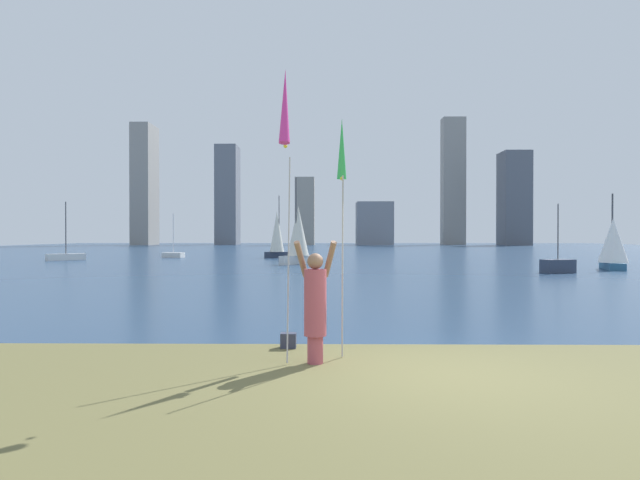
% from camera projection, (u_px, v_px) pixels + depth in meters
% --- Properties ---
extents(ground, '(120.00, 138.00, 0.12)m').
position_uv_depth(ground, '(342.00, 254.00, 58.68)').
color(ground, brown).
extents(person, '(0.69, 0.51, 1.89)m').
position_uv_depth(person, '(315.00, 303.00, 8.39)').
color(person, '#B24C59').
rests_on(person, ground).
extents(kite_flag_left, '(0.16, 1.25, 4.38)m').
position_uv_depth(kite_flag_left, '(285.00, 116.00, 7.88)').
color(kite_flag_left, '#B2B2B7').
rests_on(kite_flag_left, ground).
extents(kite_flag_right, '(0.16, 0.85, 3.90)m').
position_uv_depth(kite_flag_right, '(342.00, 156.00, 9.02)').
color(kite_flag_right, '#B2B2B7').
rests_on(kite_flag_right, ground).
extents(bag, '(0.27, 0.21, 0.26)m').
position_uv_depth(bag, '(288.00, 340.00, 9.54)').
color(bag, '#33384C').
rests_on(bag, ground).
extents(sailboat_0, '(2.49, 1.32, 5.32)m').
position_uv_depth(sailboat_0, '(277.00, 234.00, 46.54)').
color(sailboat_0, '#333D51').
rests_on(sailboat_0, ground).
extents(sailboat_2, '(1.85, 1.32, 3.58)m').
position_uv_depth(sailboat_2, '(558.00, 266.00, 28.24)').
color(sailboat_2, '#333D51').
rests_on(sailboat_2, ground).
extents(sailboat_3, '(1.99, 1.26, 3.81)m').
position_uv_depth(sailboat_3, '(173.00, 255.00, 47.12)').
color(sailboat_3, silver).
rests_on(sailboat_3, ground).
extents(sailboat_4, '(1.97, 3.27, 4.33)m').
position_uv_depth(sailboat_4, '(613.00, 244.00, 30.93)').
color(sailboat_4, '#2D6084').
rests_on(sailboat_4, ground).
extents(sailboat_5, '(2.45, 2.40, 4.54)m').
position_uv_depth(sailboat_5, '(66.00, 256.00, 42.16)').
color(sailboat_5, silver).
rests_on(sailboat_5, ground).
extents(sailboat_7, '(2.22, 2.59, 5.80)m').
position_uv_depth(sailboat_7, '(298.00, 234.00, 36.57)').
color(sailboat_7, silver).
rests_on(sailboat_7, ground).
extents(skyline_tower_0, '(3.54, 6.82, 23.15)m').
position_uv_depth(skyline_tower_0, '(145.00, 185.00, 105.53)').
color(skyline_tower_0, gray).
rests_on(skyline_tower_0, ground).
extents(skyline_tower_1, '(4.20, 5.89, 19.63)m').
position_uv_depth(skyline_tower_1, '(228.00, 195.00, 108.71)').
color(skyline_tower_1, slate).
rests_on(skyline_tower_1, ground).
extents(skyline_tower_2, '(3.68, 4.80, 12.98)m').
position_uv_depth(skyline_tower_2, '(305.00, 211.00, 105.85)').
color(skyline_tower_2, gray).
rests_on(skyline_tower_2, ground).
extents(skyline_tower_3, '(6.94, 6.11, 8.26)m').
position_uv_depth(skyline_tower_3, '(374.00, 224.00, 105.54)').
color(skyline_tower_3, gray).
rests_on(skyline_tower_3, ground).
extents(skyline_tower_4, '(4.42, 3.26, 25.17)m').
position_uv_depth(skyline_tower_4, '(453.00, 181.00, 108.63)').
color(skyline_tower_4, gray).
rests_on(skyline_tower_4, ground).
extents(skyline_tower_5, '(5.03, 5.77, 17.63)m').
position_uv_depth(skyline_tower_5, '(514.00, 199.00, 103.20)').
color(skyline_tower_5, '#565B66').
rests_on(skyline_tower_5, ground).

